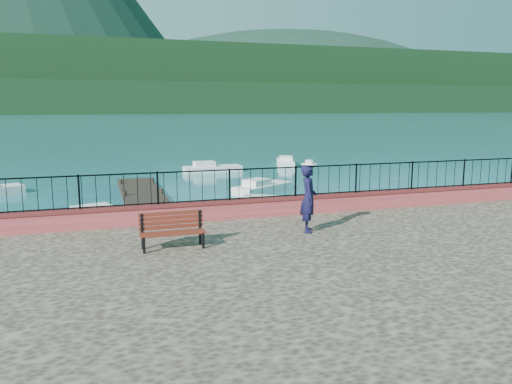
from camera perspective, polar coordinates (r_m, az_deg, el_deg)
ground at (r=12.71m, az=2.81°, el=-11.77°), size 2000.00×2000.00×0.00m
parapet at (r=15.65m, az=-1.95°, el=-1.91°), size 28.00×0.46×0.58m
railing at (r=15.52m, az=-1.96°, el=0.86°), size 27.00×0.05×0.95m
dock at (r=23.58m, az=-12.24°, el=-1.45°), size 2.00×16.00×0.30m
far_forest at (r=311.09m, az=-17.49°, el=10.19°), size 900.00×60.00×18.00m
foothills at (r=371.46m, az=-17.72°, el=12.06°), size 900.00×120.00×44.00m
companion_hill at (r=613.50m, az=3.50°, el=9.39°), size 448.00×384.00×180.00m
park_bench at (r=12.48m, az=-9.50°, el=-5.17°), size 1.59×0.53×0.88m
person at (r=13.87m, az=6.02°, el=-0.73°), size 0.66×0.80×1.89m
hat at (r=13.72m, az=6.10°, el=3.41°), size 0.44×0.44×0.12m
boat_0 at (r=20.99m, az=-16.58°, el=-2.33°), size 4.33×2.50×0.80m
boat_1 at (r=21.67m, az=1.91°, el=-1.54°), size 4.16×3.36×0.80m
boat_2 at (r=27.31m, az=0.85°, el=0.83°), size 3.89×3.07×0.80m
boat_4 at (r=35.81m, az=-4.98°, el=2.95°), size 4.18×1.52×0.80m
boat_5 at (r=39.85m, az=3.38°, el=3.66°), size 2.48×4.05×0.80m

